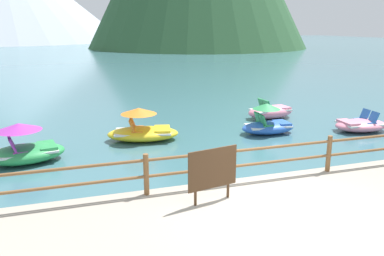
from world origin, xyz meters
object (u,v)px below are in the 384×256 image
object	(u,v)px
sign_board	(213,169)
pedal_boat_0	(268,124)
pedal_boat_4	(271,112)
pedal_boat_5	(361,125)
pedal_boat_3	(25,149)
pedal_boat_1	(143,130)

from	to	relation	value
sign_board	pedal_boat_0	world-z (taller)	sign_board
sign_board	pedal_boat_4	bearing A→B (deg)	54.01
sign_board	pedal_boat_5	world-z (taller)	sign_board
pedal_boat_0	pedal_boat_4	xyz separation A→B (m)	(1.38, 2.29, -0.08)
pedal_boat_0	pedal_boat_4	distance (m)	2.67
sign_board	pedal_boat_0	size ratio (longest dim) A/B	0.55
pedal_boat_3	pedal_boat_4	world-z (taller)	pedal_boat_3
pedal_boat_3	pedal_boat_5	size ratio (longest dim) A/B	1.13
sign_board	pedal_boat_4	size ratio (longest dim) A/B	0.52
sign_board	pedal_boat_5	bearing A→B (deg)	31.45
sign_board	pedal_boat_4	xyz separation A→B (m)	(5.86, 8.07, -0.82)
pedal_boat_3	sign_board	bearing A→B (deg)	-50.79
pedal_boat_0	pedal_boat_5	xyz separation A→B (m)	(3.69, -0.78, -0.14)
pedal_boat_1	pedal_boat_3	bearing A→B (deg)	-162.09
pedal_boat_0	sign_board	bearing A→B (deg)	-127.79
pedal_boat_4	sign_board	bearing A→B (deg)	-125.99
pedal_boat_3	pedal_boat_1	bearing A→B (deg)	17.91
sign_board	pedal_boat_1	world-z (taller)	sign_board
pedal_boat_5	pedal_boat_4	bearing A→B (deg)	126.94
pedal_boat_0	pedal_boat_5	world-z (taller)	pedal_boat_0
pedal_boat_0	pedal_boat_4	size ratio (longest dim) A/B	0.95
sign_board	pedal_boat_0	bearing A→B (deg)	52.21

